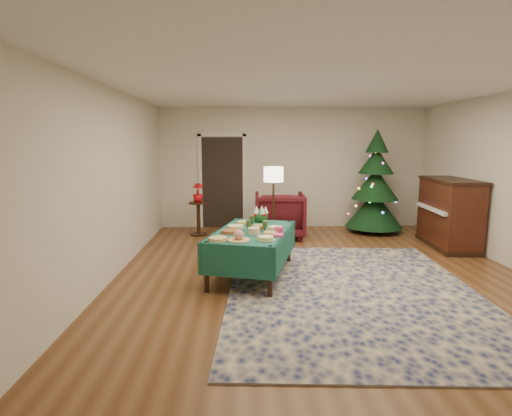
{
  "coord_description": "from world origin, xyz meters",
  "views": [
    {
      "loc": [
        -1.14,
        -5.55,
        1.93
      ],
      "look_at": [
        -0.92,
        0.98,
        0.85
      ],
      "focal_mm": 28.0,
      "sensor_mm": 36.0,
      "label": 1
    }
  ],
  "objects_px": {
    "floor_lamp": "(273,179)",
    "side_table": "(199,219)",
    "piano": "(449,214)",
    "armchair": "(279,213)",
    "potted_plant": "(198,197)",
    "gift_box": "(279,230)",
    "christmas_tree": "(375,186)",
    "buffet_table": "(252,240)"
  },
  "relations": [
    {
      "from": "armchair",
      "to": "piano",
      "type": "relative_size",
      "value": 0.67
    },
    {
      "from": "armchair",
      "to": "floor_lamp",
      "type": "relative_size",
      "value": 0.68
    },
    {
      "from": "armchair",
      "to": "gift_box",
      "type": "bearing_deg",
      "value": 86.6
    },
    {
      "from": "buffet_table",
      "to": "armchair",
      "type": "height_order",
      "value": "armchair"
    },
    {
      "from": "piano",
      "to": "side_table",
      "type": "bearing_deg",
      "value": 167.02
    },
    {
      "from": "side_table",
      "to": "potted_plant",
      "type": "relative_size",
      "value": 1.77
    },
    {
      "from": "gift_box",
      "to": "buffet_table",
      "type": "bearing_deg",
      "value": 154.35
    },
    {
      "from": "buffet_table",
      "to": "armchair",
      "type": "distance_m",
      "value": 2.47
    },
    {
      "from": "gift_box",
      "to": "floor_lamp",
      "type": "distance_m",
      "value": 1.9
    },
    {
      "from": "buffet_table",
      "to": "floor_lamp",
      "type": "relative_size",
      "value": 1.29
    },
    {
      "from": "gift_box",
      "to": "side_table",
      "type": "distance_m",
      "value": 3.16
    },
    {
      "from": "gift_box",
      "to": "armchair",
      "type": "bearing_deg",
      "value": 84.52
    },
    {
      "from": "side_table",
      "to": "piano",
      "type": "xyz_separation_m",
      "value": [
        4.74,
        -1.09,
        0.28
      ]
    },
    {
      "from": "side_table",
      "to": "piano",
      "type": "bearing_deg",
      "value": -12.98
    },
    {
      "from": "armchair",
      "to": "floor_lamp",
      "type": "xyz_separation_m",
      "value": [
        -0.19,
        -0.75,
        0.75
      ]
    },
    {
      "from": "buffet_table",
      "to": "christmas_tree",
      "type": "bearing_deg",
      "value": 46.27
    },
    {
      "from": "floor_lamp",
      "to": "side_table",
      "type": "bearing_deg",
      "value": 146.84
    },
    {
      "from": "piano",
      "to": "buffet_table",
      "type": "bearing_deg",
      "value": -157.51
    },
    {
      "from": "armchair",
      "to": "side_table",
      "type": "relative_size",
      "value": 1.45
    },
    {
      "from": "gift_box",
      "to": "floor_lamp",
      "type": "xyz_separation_m",
      "value": [
        0.06,
        1.82,
        0.55
      ]
    },
    {
      "from": "buffet_table",
      "to": "potted_plant",
      "type": "height_order",
      "value": "potted_plant"
    },
    {
      "from": "buffet_table",
      "to": "piano",
      "type": "distance_m",
      "value": 3.98
    },
    {
      "from": "floor_lamp",
      "to": "piano",
      "type": "relative_size",
      "value": 0.99
    },
    {
      "from": "side_table",
      "to": "christmas_tree",
      "type": "distance_m",
      "value": 3.84
    },
    {
      "from": "side_table",
      "to": "christmas_tree",
      "type": "bearing_deg",
      "value": 3.41
    },
    {
      "from": "floor_lamp",
      "to": "side_table",
      "type": "distance_m",
      "value": 2.01
    },
    {
      "from": "armchair",
      "to": "potted_plant",
      "type": "distance_m",
      "value": 1.72
    },
    {
      "from": "armchair",
      "to": "piano",
      "type": "xyz_separation_m",
      "value": [
        3.06,
        -0.86,
        0.11
      ]
    },
    {
      "from": "christmas_tree",
      "to": "piano",
      "type": "distance_m",
      "value": 1.67
    },
    {
      "from": "christmas_tree",
      "to": "piano",
      "type": "xyz_separation_m",
      "value": [
        0.96,
        -1.32,
        -0.37
      ]
    },
    {
      "from": "buffet_table",
      "to": "christmas_tree",
      "type": "distance_m",
      "value": 3.96
    },
    {
      "from": "christmas_tree",
      "to": "buffet_table",
      "type": "bearing_deg",
      "value": -133.73
    },
    {
      "from": "armchair",
      "to": "piano",
      "type": "bearing_deg",
      "value": 166.35
    },
    {
      "from": "potted_plant",
      "to": "floor_lamp",
      "type": "bearing_deg",
      "value": -33.16
    },
    {
      "from": "floor_lamp",
      "to": "christmas_tree",
      "type": "relative_size",
      "value": 0.67
    },
    {
      "from": "floor_lamp",
      "to": "potted_plant",
      "type": "relative_size",
      "value": 3.76
    },
    {
      "from": "potted_plant",
      "to": "piano",
      "type": "bearing_deg",
      "value": -12.98
    },
    {
      "from": "floor_lamp",
      "to": "armchair",
      "type": "bearing_deg",
      "value": 76.01
    },
    {
      "from": "buffet_table",
      "to": "floor_lamp",
      "type": "xyz_separation_m",
      "value": [
        0.43,
        1.64,
        0.72
      ]
    },
    {
      "from": "armchair",
      "to": "christmas_tree",
      "type": "xyz_separation_m",
      "value": [
        2.1,
        0.45,
        0.49
      ]
    },
    {
      "from": "buffet_table",
      "to": "floor_lamp",
      "type": "distance_m",
      "value": 1.85
    },
    {
      "from": "armchair",
      "to": "piano",
      "type": "distance_m",
      "value": 3.19
    }
  ]
}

